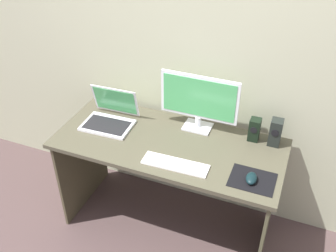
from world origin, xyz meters
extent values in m
plane|color=#4B3A39|center=(0.00, 0.00, 0.00)|extent=(8.00, 8.00, 0.00)
cube|color=#B4BA98|center=(0.00, 0.37, 1.25)|extent=(6.00, 0.04, 2.50)
cube|color=#4A4736|center=(0.00, 0.00, 0.72)|extent=(1.44, 0.63, 0.03)
cube|color=#4C4631|center=(-0.68, 0.00, 0.35)|extent=(0.02, 0.59, 0.71)
cube|color=#4C4D35|center=(0.68, 0.00, 0.35)|extent=(0.02, 0.59, 0.71)
cube|color=white|center=(0.12, 0.22, 0.74)|extent=(0.18, 0.14, 0.01)
cylinder|color=white|center=(0.12, 0.22, 0.79)|extent=(0.04, 0.04, 0.07)
cube|color=white|center=(0.12, 0.22, 0.97)|extent=(0.51, 0.02, 0.30)
cube|color=#4CB266|center=(0.12, 0.21, 0.97)|extent=(0.47, 0.00, 0.26)
cube|color=black|center=(0.61, 0.23, 0.83)|extent=(0.07, 0.08, 0.18)
cylinder|color=black|center=(0.61, 0.19, 0.85)|extent=(0.05, 0.00, 0.05)
cube|color=black|center=(0.48, 0.23, 0.81)|extent=(0.07, 0.07, 0.15)
cylinder|color=black|center=(0.48, 0.19, 0.83)|extent=(0.04, 0.00, 0.04)
cube|color=white|center=(-0.44, 0.01, 0.75)|extent=(0.33, 0.23, 0.02)
cube|color=black|center=(-0.44, 0.00, 0.76)|extent=(0.29, 0.18, 0.00)
cube|color=white|center=(-0.45, 0.15, 0.86)|extent=(0.33, 0.07, 0.21)
cube|color=#4CB266|center=(-0.45, 0.14, 0.86)|extent=(0.30, 0.06, 0.18)
cube|color=white|center=(0.12, -0.19, 0.74)|extent=(0.39, 0.13, 0.01)
cube|color=black|center=(0.56, -0.15, 0.74)|extent=(0.25, 0.20, 0.00)
ellipsoid|color=black|center=(0.55, -0.16, 0.76)|extent=(0.07, 0.10, 0.04)
camera|label=1|loc=(0.71, -1.78, 2.20)|focal=41.28mm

